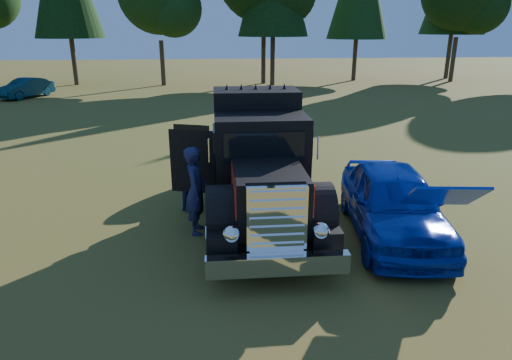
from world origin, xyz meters
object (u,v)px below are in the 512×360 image
at_px(diamond_t_truck, 259,168).
at_px(spectator_near, 196,191).
at_px(distant_teal_car, 25,88).
at_px(spectator_far, 193,179).
at_px(hotrod_coupe, 393,202).

distance_m(diamond_t_truck, spectator_near, 1.64).
bearing_deg(spectator_near, distant_teal_car, 32.10).
xyz_separation_m(spectator_near, spectator_far, (-0.13, 1.45, -0.22)).
xyz_separation_m(spectator_far, distant_teal_car, (-11.67, 20.28, -0.15)).
distance_m(hotrod_coupe, distant_teal_car, 27.50).
height_order(spectator_far, distant_teal_car, spectator_far).
height_order(diamond_t_truck, spectator_far, diamond_t_truck).
xyz_separation_m(diamond_t_truck, spectator_near, (-1.46, -0.68, -0.28)).
bearing_deg(spectator_far, hotrod_coupe, -82.61).
xyz_separation_m(diamond_t_truck, distant_teal_car, (-13.27, 21.06, -0.65)).
relative_size(hotrod_coupe, spectator_far, 3.05).
bearing_deg(distant_teal_car, hotrod_coupe, -26.95).
height_order(hotrod_coupe, spectator_far, hotrod_coupe).
distance_m(hotrod_coupe, spectator_near, 4.36).
distance_m(spectator_far, distant_teal_car, 23.40).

